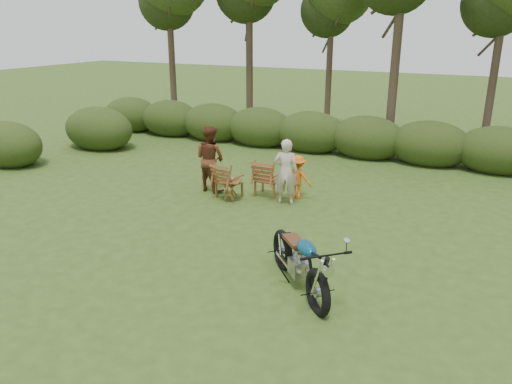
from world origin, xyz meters
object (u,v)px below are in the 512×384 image
at_px(motorcycle, 298,286).
at_px(child, 297,198).
at_px(lawn_chair_right, 268,195).
at_px(adult_a, 285,203).
at_px(adult_b, 211,190).
at_px(lawn_chair_left, 229,197).
at_px(side_table, 230,191).
at_px(cup, 231,179).

xyz_separation_m(motorcycle, child, (-1.71, 4.23, 0.00)).
height_order(lawn_chair_right, adult_a, adult_a).
bearing_deg(child, motorcycle, 117.48).
bearing_deg(lawn_chair_right, motorcycle, 121.79).
distance_m(adult_a, child, 0.50).
bearing_deg(adult_b, lawn_chair_left, 170.08).
height_order(lawn_chair_right, side_table, side_table).
xyz_separation_m(side_table, adult_b, (-0.88, 0.49, -0.26)).
xyz_separation_m(motorcycle, side_table, (-3.17, 3.31, 0.26)).
height_order(adult_a, adult_b, adult_b).
bearing_deg(adult_a, child, -117.70).
xyz_separation_m(lawn_chair_left, side_table, (0.15, -0.20, 0.26)).
relative_size(lawn_chair_right, adult_a, 0.59).
distance_m(lawn_chair_right, adult_a, 0.74).
bearing_deg(lawn_chair_right, adult_a, 151.55).
relative_size(adult_b, child, 1.55).
distance_m(cup, child, 1.80).
bearing_deg(lawn_chair_left, motorcycle, 142.11).
xyz_separation_m(lawn_chair_left, adult_a, (1.49, 0.22, 0.00)).
relative_size(lawn_chair_right, side_table, 1.85).
bearing_deg(adult_b, side_table, 162.46).
bearing_deg(adult_b, motorcycle, 148.44).
distance_m(side_table, adult_a, 1.43).
relative_size(lawn_chair_left, child, 0.83).
distance_m(motorcycle, side_table, 4.59).
bearing_deg(adult_b, child, -158.09).
bearing_deg(side_table, child, 32.09).
relative_size(motorcycle, lawn_chair_left, 2.37).
bearing_deg(lawn_chair_left, lawn_chair_right, -136.47).
distance_m(adult_a, adult_b, 2.22).
relative_size(motorcycle, side_table, 4.23).
bearing_deg(side_table, motorcycle, -46.28).
relative_size(motorcycle, lawn_chair_right, 2.29).
bearing_deg(lawn_chair_right, side_table, 49.55).
bearing_deg(lawn_chair_right, lawn_chair_left, 35.39).
distance_m(motorcycle, lawn_chair_left, 4.84).
bearing_deg(cup, side_table, 156.00).
xyz_separation_m(cup, child, (1.42, 0.93, -0.58)).
height_order(side_table, adult_b, adult_b).
xyz_separation_m(cup, adult_a, (1.30, 0.45, -0.58)).
bearing_deg(cup, adult_a, 18.98).
relative_size(adult_a, adult_b, 0.93).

